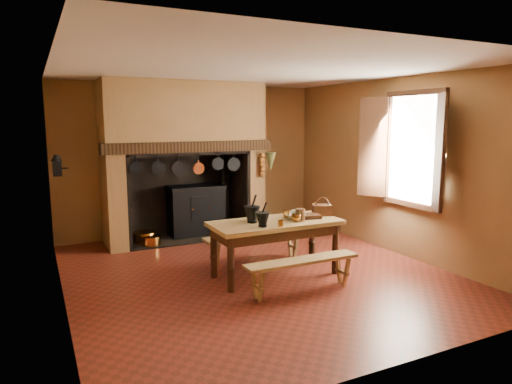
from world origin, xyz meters
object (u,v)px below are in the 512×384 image
at_px(bench_front, 302,267).
at_px(coffee_grinder, 252,215).
at_px(wicker_basket, 322,209).
at_px(iron_range, 196,209).
at_px(mixing_bowl, 295,216).
at_px(work_table, 276,230).

distance_m(bench_front, coffee_grinder, 1.05).
bearing_deg(coffee_grinder, wicker_basket, -2.79).
height_order(iron_range, mixing_bowl, iron_range).
height_order(bench_front, coffee_grinder, coffee_grinder).
bearing_deg(work_table, wicker_basket, 3.27).
relative_size(mixing_bowl, wicker_basket, 0.88).
height_order(iron_range, wicker_basket, iron_range).
distance_m(work_table, mixing_bowl, 0.36).
relative_size(bench_front, coffee_grinder, 8.17).
xyz_separation_m(iron_range, coffee_grinder, (-0.03, -2.48, 0.36)).
bearing_deg(coffee_grinder, mixing_bowl, -10.25).
height_order(work_table, wicker_basket, wicker_basket).
bearing_deg(mixing_bowl, coffee_grinder, 165.64).
xyz_separation_m(iron_range, bench_front, (0.24, -3.35, -0.16)).
bearing_deg(bench_front, iron_range, 94.08).
distance_m(bench_front, mixing_bowl, 0.93).
xyz_separation_m(mixing_bowl, wicker_basket, (0.47, 0.02, 0.05)).
relative_size(iron_range, bench_front, 1.05).
relative_size(bench_front, mixing_bowl, 5.29).
bearing_deg(iron_range, wicker_basket, -68.40).
bearing_deg(wicker_basket, bench_front, -113.45).
relative_size(work_table, mixing_bowl, 6.19).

